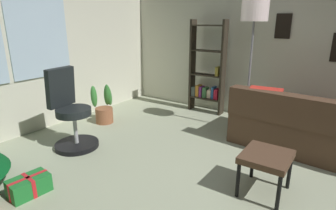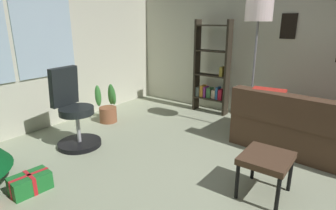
% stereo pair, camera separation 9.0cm
% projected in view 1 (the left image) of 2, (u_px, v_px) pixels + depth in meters
% --- Properties ---
extents(ground_plane, '(4.80, 6.26, 0.10)m').
position_uv_depth(ground_plane, '(237.00, 205.00, 2.59)').
color(ground_plane, '#9FA78A').
extents(wall_back_with_windows, '(4.80, 0.12, 2.54)m').
position_uv_depth(wall_back_with_windows, '(29.00, 44.00, 3.91)').
color(wall_back_with_windows, beige).
rests_on(wall_back_with_windows, ground_plane).
extents(wall_right_with_frames, '(0.12, 6.26, 2.54)m').
position_uv_depth(wall_right_with_frames, '(304.00, 43.00, 4.13)').
color(wall_right_with_frames, beige).
rests_on(wall_right_with_frames, ground_plane).
extents(couch, '(1.65, 2.02, 0.79)m').
position_uv_depth(couch, '(324.00, 128.00, 3.53)').
color(couch, '#4D3525').
rests_on(couch, ground_plane).
extents(footstool, '(0.48, 0.43, 0.41)m').
position_uv_depth(footstool, '(266.00, 159.00, 2.60)').
color(footstool, '#4D3525').
rests_on(footstool, ground_plane).
extents(gift_box_green, '(0.38, 0.25, 0.18)m').
position_uv_depth(gift_box_green, '(29.00, 186.00, 2.65)').
color(gift_box_green, '#1E722D').
rests_on(gift_box_green, ground_plane).
extents(office_chair, '(0.56, 0.56, 1.04)m').
position_uv_depth(office_chair, '(71.00, 117.00, 3.56)').
color(office_chair, black).
rests_on(office_chair, ground_plane).
extents(bookshelf, '(0.18, 0.64, 1.62)m').
position_uv_depth(bookshelf, '(207.00, 73.00, 4.88)').
color(bookshelf, '#2D261C').
rests_on(bookshelf, ground_plane).
extents(floor_lamp, '(0.36, 0.36, 1.87)m').
position_uv_depth(floor_lamp, '(254.00, 21.00, 3.74)').
color(floor_lamp, slate).
rests_on(floor_lamp, ground_plane).
extents(potted_plant, '(0.36, 0.40, 0.65)m').
position_uv_depth(potted_plant, '(104.00, 108.00, 4.49)').
color(potted_plant, '#945839').
rests_on(potted_plant, ground_plane).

